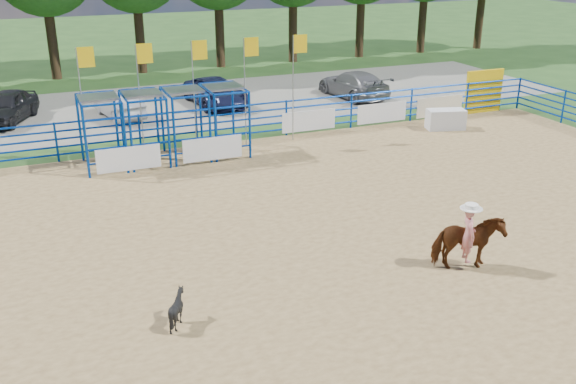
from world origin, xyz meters
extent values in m
plane|color=#2F5321|center=(0.00, 0.00, 0.00)|extent=(120.00, 120.00, 0.00)
cube|color=#9E814F|center=(0.00, 0.00, 0.01)|extent=(30.00, 20.00, 0.02)
cube|color=gray|center=(0.00, 17.00, 0.01)|extent=(40.00, 10.00, 0.01)
cube|color=silver|center=(9.66, 8.30, 0.44)|extent=(1.73, 1.13, 0.85)
imported|color=#5D2E12|center=(2.69, -2.42, 0.72)|extent=(1.81, 1.19, 1.40)
imported|color=#AF1921|center=(2.69, -2.42, 1.65)|extent=(0.46, 0.58, 1.40)
cylinder|color=white|center=(2.69, -2.42, 2.38)|extent=(0.54, 0.54, 0.12)
imported|color=black|center=(-4.44, -2.17, 0.40)|extent=(0.83, 0.79, 0.75)
imported|color=black|center=(-7.67, 16.72, 0.71)|extent=(3.12, 4.40, 1.39)
imported|color=gray|center=(-2.96, 15.65, 0.63)|extent=(1.97, 3.92, 1.23)
imported|color=#161A38|center=(1.80, 16.20, 0.65)|extent=(2.44, 4.76, 1.28)
imported|color=slate|center=(8.81, 15.14, 0.69)|extent=(2.38, 4.84, 1.35)
cube|color=white|center=(-3.80, 7.77, 0.55)|extent=(2.20, 0.04, 0.85)
cube|color=white|center=(-0.80, 7.77, 0.55)|extent=(2.20, 0.04, 0.85)
cube|color=white|center=(4.00, 9.96, 0.55)|extent=(2.40, 0.04, 0.85)
cube|color=white|center=(7.50, 9.96, 0.55)|extent=(2.40, 0.04, 0.85)
cube|color=beige|center=(10.50, 9.96, 0.55)|extent=(2.40, 0.04, 0.90)
cube|color=#DEAF0B|center=(13.00, 10.10, 1.00)|extent=(2.00, 0.12, 2.00)
cylinder|color=#3F2B19|center=(-5.00, 26.00, 2.40)|extent=(0.56, 0.56, 4.80)
cylinder|color=#3F2B19|center=(0.00, 26.00, 2.40)|extent=(0.56, 0.56, 4.80)
cylinder|color=#3F2B19|center=(5.00, 26.00, 2.40)|extent=(0.56, 0.56, 4.80)
cylinder|color=#3F2B19|center=(10.00, 26.00, 2.40)|extent=(0.56, 0.56, 4.80)
cylinder|color=#3F2B19|center=(15.00, 26.00, 2.40)|extent=(0.56, 0.56, 4.80)
cylinder|color=#3F2B19|center=(20.00, 26.00, 2.40)|extent=(0.56, 0.56, 4.80)
cylinder|color=#3F2B19|center=(25.00, 26.00, 2.40)|extent=(0.56, 0.56, 4.80)
camera|label=1|loc=(-6.70, -13.76, 7.58)|focal=40.00mm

